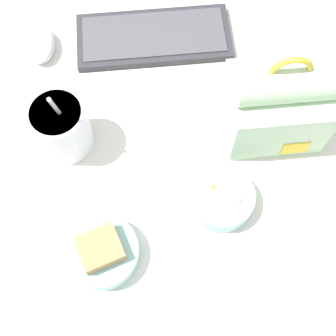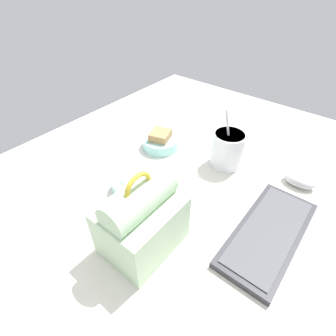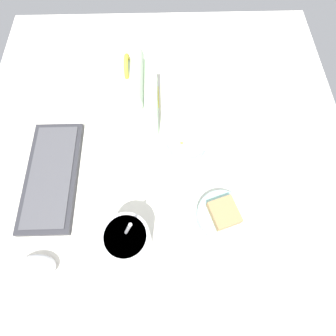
% 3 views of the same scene
% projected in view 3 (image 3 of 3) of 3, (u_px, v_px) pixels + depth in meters
% --- Properties ---
extents(desk_surface, '(1.40, 1.10, 0.02)m').
position_uv_depth(desk_surface, '(163.00, 186.00, 0.73)').
color(desk_surface, silver).
rests_on(desk_surface, ground).
extents(keyboard, '(0.32, 0.14, 0.02)m').
position_uv_depth(keyboard, '(52.00, 175.00, 0.72)').
color(keyboard, '#2D2D33').
rests_on(keyboard, desk_surface).
extents(lunch_bag, '(0.18, 0.14, 0.22)m').
position_uv_depth(lunch_bag, '(133.00, 95.00, 0.74)').
color(lunch_bag, '#B7D6AD').
rests_on(lunch_bag, desk_surface).
extents(soup_cup, '(0.10, 0.10, 0.19)m').
position_uv_depth(soup_cup, '(129.00, 240.00, 0.60)').
color(soup_cup, silver).
rests_on(soup_cup, desk_surface).
extents(bento_bowl_sandwich, '(0.13, 0.13, 0.06)m').
position_uv_depth(bento_bowl_sandwich, '(222.00, 215.00, 0.66)').
color(bento_bowl_sandwich, '#93D1CC').
rests_on(bento_bowl_sandwich, desk_surface).
extents(bento_bowl_snacks, '(0.12, 0.12, 0.05)m').
position_uv_depth(bento_bowl_snacks, '(187.00, 141.00, 0.75)').
color(bento_bowl_snacks, '#93D1CC').
rests_on(bento_bowl_snacks, desk_surface).
extents(computer_mouse, '(0.06, 0.09, 0.04)m').
position_uv_depth(computer_mouse, '(36.00, 267.00, 0.61)').
color(computer_mouse, silver).
rests_on(computer_mouse, desk_surface).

